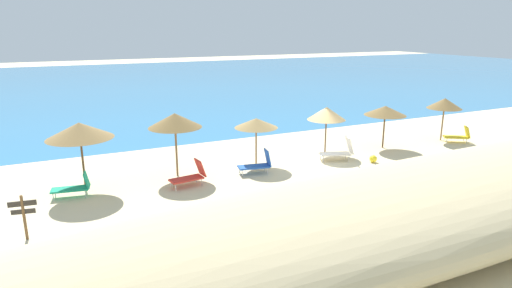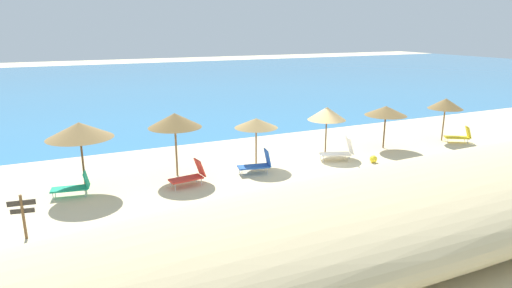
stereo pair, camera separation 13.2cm
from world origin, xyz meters
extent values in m
plane|color=beige|center=(0.00, 0.00, 0.00)|extent=(160.00, 160.00, 0.00)
cube|color=teal|center=(0.00, 36.94, 0.00)|extent=(160.00, 62.19, 0.01)
ellipsoid|color=#C9B586|center=(2.62, -8.79, 1.17)|extent=(46.52, 7.63, 2.34)
cylinder|color=brown|center=(-10.98, 0.48, 1.22)|extent=(0.09, 0.09, 2.43)
cone|color=olive|center=(-10.98, 0.48, 2.61)|extent=(2.70, 2.70, 0.66)
cylinder|color=brown|center=(-6.95, 0.65, 1.23)|extent=(0.09, 0.09, 2.46)
cone|color=olive|center=(-6.95, 0.65, 2.64)|extent=(2.43, 2.43, 0.65)
cylinder|color=brown|center=(-2.93, 0.59, 1.03)|extent=(0.08, 0.08, 2.07)
cone|color=#9E7F4C|center=(-2.93, 0.59, 2.15)|extent=(2.14, 2.14, 0.47)
cylinder|color=brown|center=(1.32, 0.78, 1.03)|extent=(0.07, 0.07, 2.05)
cone|color=tan|center=(1.32, 0.78, 2.25)|extent=(2.05, 2.05, 0.69)
cylinder|color=brown|center=(5.03, 0.40, 1.02)|extent=(0.09, 0.09, 2.05)
cone|color=olive|center=(5.03, 0.40, 2.16)|extent=(2.34, 2.34, 0.53)
cylinder|color=brown|center=(9.41, 0.20, 1.06)|extent=(0.09, 0.09, 2.12)
cone|color=olive|center=(9.41, 0.20, 2.28)|extent=(2.03, 2.03, 0.62)
cube|color=white|center=(1.03, -0.55, 0.37)|extent=(1.70, 1.08, 0.07)
cube|color=white|center=(1.75, -0.80, 0.82)|extent=(0.51, 0.68, 0.88)
cylinder|color=silver|center=(0.47, -0.09, 0.17)|extent=(0.04, 0.04, 0.33)
cylinder|color=silver|center=(0.31, -0.58, 0.17)|extent=(0.04, 0.04, 0.33)
cylinder|color=silver|center=(1.75, -0.53, 0.17)|extent=(0.04, 0.04, 0.33)
cylinder|color=silver|center=(1.59, -1.01, 0.17)|extent=(0.04, 0.04, 0.33)
cube|color=blue|center=(-3.61, -0.57, 0.34)|extent=(1.55, 0.89, 0.07)
cube|color=blue|center=(-2.93, -0.69, 0.74)|extent=(0.33, 0.67, 0.79)
cylinder|color=silver|center=(-4.17, -0.20, 0.15)|extent=(0.04, 0.04, 0.30)
cylinder|color=silver|center=(-4.27, -0.73, 0.15)|extent=(0.04, 0.04, 0.30)
cylinder|color=silver|center=(-2.95, -0.41, 0.15)|extent=(0.04, 0.04, 0.30)
cylinder|color=silver|center=(-3.05, -0.95, 0.15)|extent=(0.04, 0.04, 0.30)
cube|color=yellow|center=(9.85, -0.49, 0.30)|extent=(1.46, 1.23, 0.07)
cube|color=yellow|center=(10.39, -0.82, 0.65)|extent=(0.55, 0.66, 0.67)
cylinder|color=silver|center=(9.51, 0.04, 0.13)|extent=(0.04, 0.04, 0.27)
cylinder|color=silver|center=(9.23, -0.41, 0.13)|extent=(0.04, 0.04, 0.27)
cylinder|color=silver|center=(10.48, -0.56, 0.13)|extent=(0.04, 0.04, 0.27)
cylinder|color=silver|center=(10.20, -1.01, 0.13)|extent=(0.04, 0.04, 0.27)
cube|color=#199972|center=(-11.60, -0.03, 0.34)|extent=(1.51, 0.83, 0.07)
cube|color=#199972|center=(-10.94, -0.14, 0.66)|extent=(0.30, 0.63, 0.65)
cylinder|color=silver|center=(-12.16, 0.32, 0.15)|extent=(0.04, 0.04, 0.30)
cylinder|color=silver|center=(-12.24, -0.18, 0.15)|extent=(0.04, 0.04, 0.30)
cylinder|color=silver|center=(-10.96, 0.13, 0.15)|extent=(0.04, 0.04, 0.30)
cylinder|color=silver|center=(-11.04, -0.38, 0.15)|extent=(0.04, 0.04, 0.30)
cube|color=red|center=(-6.98, -0.92, 0.35)|extent=(1.50, 0.81, 0.07)
cube|color=red|center=(-6.31, -0.83, 0.75)|extent=(0.40, 0.66, 0.77)
cylinder|color=silver|center=(-7.62, -0.73, 0.16)|extent=(0.04, 0.04, 0.32)
cylinder|color=silver|center=(-7.55, -1.26, 0.16)|extent=(0.04, 0.04, 0.32)
cylinder|color=silver|center=(-6.41, -0.58, 0.16)|extent=(0.04, 0.04, 0.32)
cylinder|color=silver|center=(-6.34, -1.10, 0.16)|extent=(0.04, 0.04, 0.32)
cylinder|color=brown|center=(-13.07, -3.38, 0.76)|extent=(0.09, 0.09, 1.53)
cube|color=#332D28|center=(-13.07, -3.38, 1.25)|extent=(0.84, 0.14, 0.18)
cube|color=#332D28|center=(-13.07, -3.38, 0.98)|extent=(0.71, 0.16, 0.16)
sphere|color=yellow|center=(2.66, -1.61, 0.19)|extent=(0.38, 0.38, 0.38)
camera|label=1|loc=(-11.78, -18.14, 6.69)|focal=30.33mm
camera|label=2|loc=(-11.66, -18.20, 6.69)|focal=30.33mm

